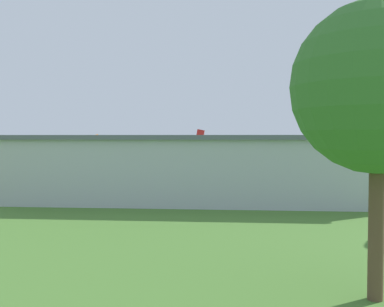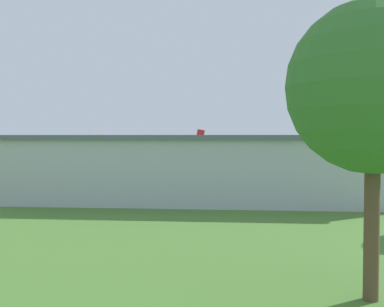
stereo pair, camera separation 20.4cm
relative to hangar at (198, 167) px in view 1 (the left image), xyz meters
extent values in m
plane|color=#47752D|center=(-2.05, -31.51, -2.75)|extent=(400.00, 400.00, 0.00)
cube|color=#B7BCC6|center=(0.00, 0.02, -0.18)|extent=(30.12, 11.75, 5.13)
cube|color=slate|center=(0.00, 0.02, 2.55)|extent=(30.73, 12.36, 0.35)
cube|color=#384251|center=(0.10, -5.64, -0.65)|extent=(10.00, 0.34, 4.20)
cylinder|color=#B21E1E|center=(4.52, -28.55, 1.48)|extent=(5.76, 1.53, 2.13)
cone|color=black|center=(7.60, -28.79, 0.88)|extent=(0.89, 0.82, 0.88)
cube|color=silver|center=(5.15, -28.60, 1.19)|extent=(2.19, 8.46, 0.41)
cube|color=silver|center=(5.74, -28.64, 2.50)|extent=(2.19, 8.46, 0.41)
cube|color=#B21E1E|center=(2.28, -28.37, 2.98)|extent=(1.33, 0.20, 1.49)
cube|color=silver|center=(2.08, -28.36, 1.95)|extent=(1.10, 2.66, 0.25)
cylinder|color=black|center=(4.75, -29.52, 0.11)|extent=(0.65, 0.19, 0.64)
cylinder|color=black|center=(4.90, -27.62, 0.11)|extent=(0.65, 0.19, 0.64)
cylinder|color=#332D28|center=(5.23, -31.29, 1.85)|extent=(0.35, 0.11, 1.39)
cylinder|color=#332D28|center=(5.65, -25.95, 1.85)|extent=(0.35, 0.11, 1.39)
cube|color=white|center=(14.65, -13.53, -2.06)|extent=(2.12, 4.71, 0.74)
cube|color=#2D3842|center=(14.65, -13.53, -1.43)|extent=(1.74, 2.68, 0.50)
cylinder|color=black|center=(13.66, -12.06, -2.43)|extent=(0.27, 0.66, 0.64)
cylinder|color=black|center=(15.38, -11.91, -2.43)|extent=(0.27, 0.66, 0.64)
cylinder|color=black|center=(13.93, -15.15, -2.43)|extent=(0.27, 0.66, 0.64)
cylinder|color=black|center=(15.65, -15.00, -2.43)|extent=(0.27, 0.66, 0.64)
cube|color=slate|center=(22.16, -12.81, -2.09)|extent=(2.41, 4.52, 0.68)
cube|color=#2D3842|center=(22.16, -12.81, -1.46)|extent=(1.89, 2.62, 0.57)
cylinder|color=black|center=(21.07, -11.51, -2.43)|extent=(0.32, 0.67, 0.64)
cylinder|color=black|center=(22.77, -11.23, -2.43)|extent=(0.32, 0.67, 0.64)
cylinder|color=black|center=(21.55, -14.40, -2.43)|extent=(0.32, 0.67, 0.64)
cylinder|color=black|center=(23.25, -14.11, -2.43)|extent=(0.32, 0.67, 0.64)
cylinder|color=#72338C|center=(8.40, -16.98, -2.36)|extent=(0.35, 0.35, 0.77)
cylinder|color=navy|center=(8.40, -16.98, -1.71)|extent=(0.42, 0.42, 0.54)
sphere|color=brown|center=(8.40, -16.98, -1.33)|extent=(0.21, 0.21, 0.21)
cylinder|color=orange|center=(-8.03, -17.93, -2.35)|extent=(0.44, 0.44, 0.80)
cylinder|color=#3F3F47|center=(-8.03, -17.93, -1.66)|extent=(0.52, 0.52, 0.57)
sphere|color=brown|center=(-8.03, -17.93, -1.27)|extent=(0.22, 0.22, 0.22)
cylinder|color=#B23333|center=(6.89, -18.17, -2.30)|extent=(0.36, 0.36, 0.89)
cylinder|color=#B23333|center=(6.89, -18.17, -1.54)|extent=(0.43, 0.43, 0.63)
sphere|color=#9E704C|center=(6.89, -18.17, -1.10)|extent=(0.24, 0.24, 0.24)
cylinder|color=orange|center=(15.75, -18.05, -2.33)|extent=(0.45, 0.45, 0.83)
cylinder|color=#72338C|center=(15.75, -18.05, -1.63)|extent=(0.54, 0.54, 0.59)
sphere|color=beige|center=(15.75, -18.05, -1.22)|extent=(0.22, 0.22, 0.22)
cylinder|color=brown|center=(-7.92, 23.16, -0.11)|extent=(0.50, 0.50, 5.27)
sphere|color=#38722D|center=(-7.92, 23.16, 4.22)|extent=(5.66, 5.66, 5.66)
cylinder|color=silver|center=(21.23, -38.68, 0.06)|extent=(0.12, 0.12, 5.61)
cone|color=orange|center=(21.93, -38.68, 2.71)|extent=(1.37, 1.31, 0.60)
camera|label=1|loc=(-3.45, 38.26, 2.62)|focal=42.02mm
camera|label=2|loc=(-3.65, 38.23, 2.62)|focal=42.02mm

